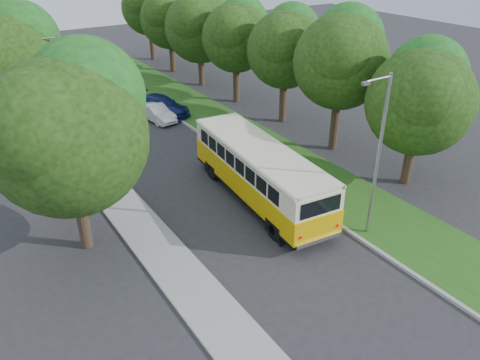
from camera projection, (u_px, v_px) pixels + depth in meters
ground at (266, 237)px, 22.76m from camera, size 120.00×120.00×0.00m
curb at (265, 177)px, 28.15m from camera, size 0.20×70.00×0.15m
grass_verge at (296, 167)px, 29.30m from camera, size 4.50×70.00×0.13m
sidewalk at (134, 218)px, 24.10m from camera, size 2.20×70.00×0.12m
treeline at (160, 41)px, 34.77m from camera, size 24.27×41.91×9.46m
lamppost_near at (377, 153)px, 20.89m from camera, size 1.71×0.16×8.00m
lamppost_far at (64, 88)px, 30.36m from camera, size 1.71×0.16×7.50m
warning_sign at (92, 142)px, 28.62m from camera, size 0.56×0.10×2.50m
vintage_bus at (260, 174)px, 25.11m from camera, size 3.81×11.11×3.24m
car_silver at (235, 156)px, 29.44m from camera, size 1.92×3.79×1.24m
car_white at (156, 113)px, 36.40m from camera, size 1.93×4.12×1.31m
car_blue at (161, 106)px, 37.51m from camera, size 3.83×5.68×1.53m
car_grey at (100, 80)px, 43.79m from camera, size 4.06×6.04×1.54m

